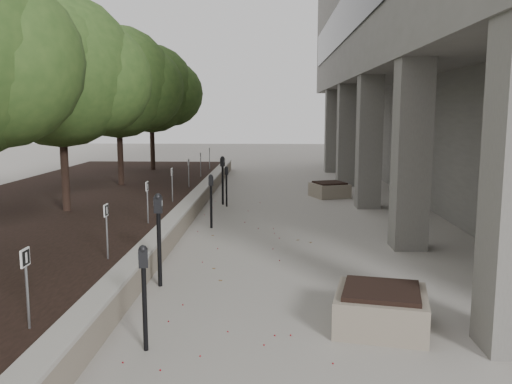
# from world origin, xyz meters

# --- Properties ---
(retaining_wall) EXTENTS (0.39, 26.00, 0.50)m
(retaining_wall) POSITION_xyz_m (-1.82, 9.00, 0.25)
(retaining_wall) COLOR gray
(retaining_wall) RESTS_ON ground
(planting_bed) EXTENTS (7.00, 26.00, 0.40)m
(planting_bed) POSITION_xyz_m (-5.50, 9.00, 0.20)
(planting_bed) COLOR black
(planting_bed) RESTS_ON ground
(crabapple_tree_3) EXTENTS (4.60, 4.00, 5.44)m
(crabapple_tree_3) POSITION_xyz_m (-4.80, 8.00, 3.12)
(crabapple_tree_3) COLOR #2C4A1C
(crabapple_tree_3) RESTS_ON planting_bed
(crabapple_tree_4) EXTENTS (4.60, 4.00, 5.44)m
(crabapple_tree_4) POSITION_xyz_m (-4.80, 13.00, 3.12)
(crabapple_tree_4) COLOR #2C4A1C
(crabapple_tree_4) RESTS_ON planting_bed
(crabapple_tree_5) EXTENTS (4.60, 4.00, 5.44)m
(crabapple_tree_5) POSITION_xyz_m (-4.80, 18.00, 3.12)
(crabapple_tree_5) COLOR #2C4A1C
(crabapple_tree_5) RESTS_ON planting_bed
(parking_sign_2) EXTENTS (0.04, 0.22, 0.96)m
(parking_sign_2) POSITION_xyz_m (-2.35, 0.50, 0.88)
(parking_sign_2) COLOR black
(parking_sign_2) RESTS_ON planting_bed
(parking_sign_3) EXTENTS (0.04, 0.22, 0.96)m
(parking_sign_3) POSITION_xyz_m (-2.35, 3.50, 0.88)
(parking_sign_3) COLOR black
(parking_sign_3) RESTS_ON planting_bed
(parking_sign_4) EXTENTS (0.04, 0.22, 0.96)m
(parking_sign_4) POSITION_xyz_m (-2.35, 6.50, 0.88)
(parking_sign_4) COLOR black
(parking_sign_4) RESTS_ON planting_bed
(parking_sign_5) EXTENTS (0.04, 0.22, 0.96)m
(parking_sign_5) POSITION_xyz_m (-2.35, 9.50, 0.88)
(parking_sign_5) COLOR black
(parking_sign_5) RESTS_ON planting_bed
(parking_sign_6) EXTENTS (0.04, 0.22, 0.96)m
(parking_sign_6) POSITION_xyz_m (-2.35, 12.50, 0.88)
(parking_sign_6) COLOR black
(parking_sign_6) RESTS_ON planting_bed
(parking_sign_7) EXTENTS (0.04, 0.22, 0.96)m
(parking_sign_7) POSITION_xyz_m (-2.35, 15.50, 0.88)
(parking_sign_7) COLOR black
(parking_sign_7) RESTS_ON planting_bed
(parking_sign_8) EXTENTS (0.04, 0.22, 0.96)m
(parking_sign_8) POSITION_xyz_m (-2.35, 18.50, 0.88)
(parking_sign_8) COLOR black
(parking_sign_8) RESTS_ON planting_bed
(parking_meter_1) EXTENTS (0.15, 0.12, 1.33)m
(parking_meter_1) POSITION_xyz_m (-1.07, 0.82, 0.66)
(parking_meter_1) COLOR black
(parking_meter_1) RESTS_ON ground
(parking_meter_2) EXTENTS (0.16, 0.12, 1.58)m
(parking_meter_2) POSITION_xyz_m (-1.41, 3.27, 0.79)
(parking_meter_2) COLOR black
(parking_meter_2) RESTS_ON ground
(parking_meter_3) EXTENTS (0.16, 0.13, 1.37)m
(parking_meter_3) POSITION_xyz_m (-1.06, 7.87, 0.68)
(parking_meter_3) COLOR black
(parking_meter_3) RESTS_ON ground
(parking_meter_4) EXTENTS (0.17, 0.14, 1.54)m
(parking_meter_4) POSITION_xyz_m (-1.10, 11.36, 0.77)
(parking_meter_4) COLOR black
(parking_meter_4) RESTS_ON ground
(parking_meter_5) EXTENTS (0.13, 0.10, 1.26)m
(parking_meter_5) POSITION_xyz_m (-0.94, 11.00, 0.63)
(parking_meter_5) COLOR black
(parking_meter_5) RESTS_ON ground
(planter_front) EXTENTS (1.42, 1.42, 0.56)m
(planter_front) POSITION_xyz_m (1.95, 1.60, 0.28)
(planter_front) COLOR gray
(planter_front) RESTS_ON ground
(planter_back) EXTENTS (1.44, 1.44, 0.52)m
(planter_back) POSITION_xyz_m (2.46, 13.03, 0.26)
(planter_back) COLOR gray
(planter_back) RESTS_ON ground
(berry_scatter) EXTENTS (3.30, 14.10, 0.02)m
(berry_scatter) POSITION_xyz_m (-0.10, 5.00, 0.01)
(berry_scatter) COLOR maroon
(berry_scatter) RESTS_ON ground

